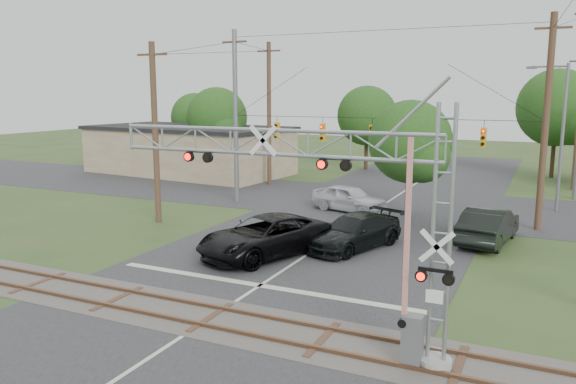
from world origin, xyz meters
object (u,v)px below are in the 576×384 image
at_px(commercial_building, 189,150).
at_px(streetlight, 560,130).
at_px(sedan_silver, 349,198).
at_px(pickup_black, 265,236).
at_px(traffic_signal_span, 387,123).
at_px(car_dark, 354,232).
at_px(crossing_gantry, 329,200).

distance_m(commercial_building, streetlight, 31.40).
bearing_deg(sedan_silver, pickup_black, -166.03).
bearing_deg(commercial_building, traffic_signal_span, -19.65).
height_order(pickup_black, car_dark, pickup_black).
relative_size(car_dark, sedan_silver, 1.14).
bearing_deg(streetlight, pickup_black, -125.89).
xyz_separation_m(crossing_gantry, commercial_building, (-24.96, 28.66, -2.26)).
distance_m(traffic_signal_span, streetlight, 10.98).
bearing_deg(traffic_signal_span, car_dark, -85.28).
relative_size(crossing_gantry, traffic_signal_span, 0.55).
xyz_separation_m(sedan_silver, commercial_building, (-19.22, 10.05, 1.34)).
relative_size(pickup_black, car_dark, 1.18).
bearing_deg(traffic_signal_span, pickup_black, -103.81).
relative_size(sedan_silver, streetlight, 0.54).
relative_size(pickup_black, sedan_silver, 1.34).
xyz_separation_m(pickup_black, commercial_building, (-18.97, 21.05, 1.26)).
bearing_deg(commercial_building, pickup_black, -42.14).
distance_m(crossing_gantry, pickup_black, 10.31).
bearing_deg(pickup_black, traffic_signal_span, 98.51).
xyz_separation_m(traffic_signal_span, streetlight, (9.32, 5.78, -0.48)).
bearing_deg(sedan_silver, traffic_signal_span, -80.62).
distance_m(car_dark, sedan_silver, 8.60).
xyz_separation_m(sedan_silver, streetlight, (11.71, 5.54, 4.30)).
distance_m(crossing_gantry, sedan_silver, 19.80).
bearing_deg(sedan_silver, car_dark, -144.07).
height_order(crossing_gantry, traffic_signal_span, traffic_signal_span).
bearing_deg(car_dark, sedan_silver, 130.56).
relative_size(car_dark, commercial_building, 0.29).
distance_m(sedan_silver, commercial_building, 21.73).
bearing_deg(traffic_signal_span, streetlight, 31.82).
bearing_deg(crossing_gantry, pickup_black, 128.21).
relative_size(traffic_signal_span, streetlight, 2.10).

